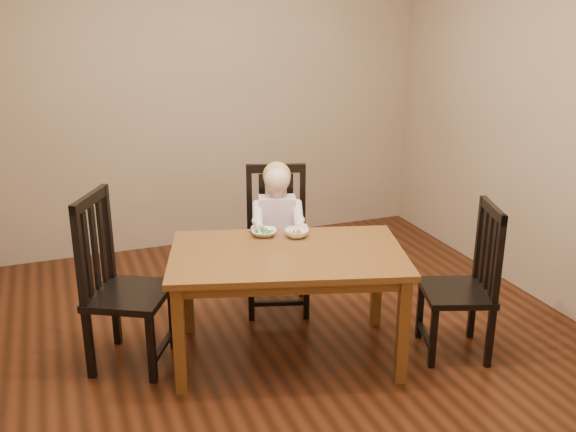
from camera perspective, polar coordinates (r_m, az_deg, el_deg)
name	(u,v)px	position (r m, az deg, el deg)	size (l,w,h in m)	color
room	(283,138)	(3.79, -0.42, 6.91)	(4.01, 4.01, 2.71)	#431E0E
dining_table	(287,264)	(3.86, -0.05, -4.32)	(1.57, 1.19, 0.70)	#533513
chair_child	(277,242)	(4.56, -0.98, -2.29)	(0.55, 0.53, 1.03)	black
chair_left	(120,285)	(3.96, -14.71, -5.96)	(0.61, 0.62, 1.07)	black
chair_right	(465,284)	(4.10, 15.47, -5.85)	(0.52, 0.53, 0.97)	black
toddler	(277,224)	(4.46, -0.96, -0.71)	(0.34, 0.42, 0.58)	white
bowl_peas	(264,233)	(4.08, -2.13, -1.49)	(0.16, 0.16, 0.04)	white
bowl_veg	(297,233)	(4.06, 0.77, -1.52)	(0.15, 0.15, 0.05)	white
fork	(258,230)	(4.05, -2.69, -1.27)	(0.03, 0.12, 0.05)	silver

